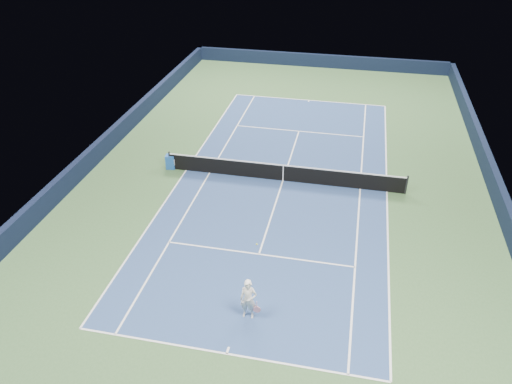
# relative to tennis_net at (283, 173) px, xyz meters

# --- Properties ---
(ground) EXTENTS (40.00, 40.00, 0.00)m
(ground) POSITION_rel_tennis_net_xyz_m (0.00, 0.00, -0.50)
(ground) COLOR #35552E
(ground) RESTS_ON ground
(wall_far) EXTENTS (22.00, 0.35, 1.10)m
(wall_far) POSITION_rel_tennis_net_xyz_m (0.00, 19.82, 0.05)
(wall_far) COLOR black
(wall_far) RESTS_ON ground
(wall_right) EXTENTS (0.35, 40.00, 1.10)m
(wall_right) POSITION_rel_tennis_net_xyz_m (10.82, 0.00, 0.05)
(wall_right) COLOR black
(wall_right) RESTS_ON ground
(wall_left) EXTENTS (0.35, 40.00, 1.10)m
(wall_left) POSITION_rel_tennis_net_xyz_m (-10.82, 0.00, 0.05)
(wall_left) COLOR #101832
(wall_left) RESTS_ON ground
(court_surface) EXTENTS (10.97, 23.77, 0.01)m
(court_surface) POSITION_rel_tennis_net_xyz_m (0.00, 0.00, -0.50)
(court_surface) COLOR navy
(court_surface) RESTS_ON ground
(baseline_far) EXTENTS (10.97, 0.08, 0.00)m
(baseline_far) POSITION_rel_tennis_net_xyz_m (0.00, 11.88, -0.50)
(baseline_far) COLOR white
(baseline_far) RESTS_ON ground
(baseline_near) EXTENTS (10.97, 0.08, 0.00)m
(baseline_near) POSITION_rel_tennis_net_xyz_m (0.00, -11.88, -0.50)
(baseline_near) COLOR white
(baseline_near) RESTS_ON ground
(sideline_doubles_right) EXTENTS (0.08, 23.77, 0.00)m
(sideline_doubles_right) POSITION_rel_tennis_net_xyz_m (5.49, 0.00, -0.50)
(sideline_doubles_right) COLOR white
(sideline_doubles_right) RESTS_ON ground
(sideline_doubles_left) EXTENTS (0.08, 23.77, 0.00)m
(sideline_doubles_left) POSITION_rel_tennis_net_xyz_m (-5.49, 0.00, -0.50)
(sideline_doubles_left) COLOR white
(sideline_doubles_left) RESTS_ON ground
(sideline_singles_right) EXTENTS (0.08, 23.77, 0.00)m
(sideline_singles_right) POSITION_rel_tennis_net_xyz_m (4.12, 0.00, -0.50)
(sideline_singles_right) COLOR white
(sideline_singles_right) RESTS_ON ground
(sideline_singles_left) EXTENTS (0.08, 23.77, 0.00)m
(sideline_singles_left) POSITION_rel_tennis_net_xyz_m (-4.12, 0.00, -0.50)
(sideline_singles_left) COLOR white
(sideline_singles_left) RESTS_ON ground
(service_line_far) EXTENTS (8.23, 0.08, 0.00)m
(service_line_far) POSITION_rel_tennis_net_xyz_m (0.00, 6.40, -0.50)
(service_line_far) COLOR white
(service_line_far) RESTS_ON ground
(service_line_near) EXTENTS (8.23, 0.08, 0.00)m
(service_line_near) POSITION_rel_tennis_net_xyz_m (0.00, -6.40, -0.50)
(service_line_near) COLOR white
(service_line_near) RESTS_ON ground
(center_service_line) EXTENTS (0.08, 12.80, 0.00)m
(center_service_line) POSITION_rel_tennis_net_xyz_m (0.00, 0.00, -0.50)
(center_service_line) COLOR white
(center_service_line) RESTS_ON ground
(center_mark_far) EXTENTS (0.08, 0.30, 0.00)m
(center_mark_far) POSITION_rel_tennis_net_xyz_m (0.00, 11.73, -0.50)
(center_mark_far) COLOR white
(center_mark_far) RESTS_ON ground
(center_mark_near) EXTENTS (0.08, 0.30, 0.00)m
(center_mark_near) POSITION_rel_tennis_net_xyz_m (0.00, -11.73, -0.50)
(center_mark_near) COLOR white
(center_mark_near) RESTS_ON ground
(tennis_net) EXTENTS (12.90, 0.10, 1.07)m
(tennis_net) POSITION_rel_tennis_net_xyz_m (0.00, 0.00, 0.00)
(tennis_net) COLOR black
(tennis_net) RESTS_ON ground
(sponsor_cube) EXTENTS (0.60, 0.51, 0.80)m
(sponsor_cube) POSITION_rel_tennis_net_xyz_m (-6.40, 0.08, -0.10)
(sponsor_cube) COLOR #1C52A9
(sponsor_cube) RESTS_ON ground
(tennis_player) EXTENTS (0.79, 1.25, 2.66)m
(tennis_player) POSITION_rel_tennis_net_xyz_m (0.35, -10.02, 0.35)
(tennis_player) COLOR white
(tennis_player) RESTS_ON ground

